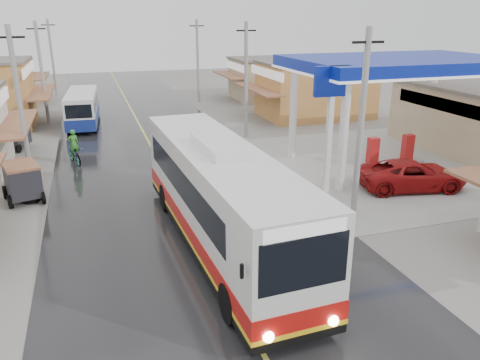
{
  "coord_description": "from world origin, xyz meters",
  "views": [
    {
      "loc": [
        -3.66,
        -16.62,
        8.42
      ],
      "look_at": [
        1.81,
        0.32,
        2.11
      ],
      "focal_mm": 35.0,
      "sensor_mm": 36.0,
      "label": 1
    }
  ],
  "objects_px": {
    "jeepney": "(411,175)",
    "cyclist": "(75,152)",
    "coach_bus": "(219,197)",
    "second_bus": "(83,108)",
    "tricycle_far": "(15,136)",
    "tricycle_near": "(22,180)",
    "tyre_stack": "(30,196)"
  },
  "relations": [
    {
      "from": "coach_bus",
      "to": "second_bus",
      "type": "xyz_separation_m",
      "value": [
        -4.83,
        23.3,
        -0.57
      ]
    },
    {
      "from": "jeepney",
      "to": "tyre_stack",
      "type": "distance_m",
      "value": 18.79
    },
    {
      "from": "coach_bus",
      "to": "second_bus",
      "type": "relative_size",
      "value": 1.65
    },
    {
      "from": "tricycle_near",
      "to": "tricycle_far",
      "type": "distance_m",
      "value": 10.07
    },
    {
      "from": "cyclist",
      "to": "tricycle_near",
      "type": "bearing_deg",
      "value": -130.34
    },
    {
      "from": "jeepney",
      "to": "second_bus",
      "type": "bearing_deg",
      "value": 49.27
    },
    {
      "from": "cyclist",
      "to": "tricycle_near",
      "type": "height_order",
      "value": "cyclist"
    },
    {
      "from": "tricycle_near",
      "to": "cyclist",
      "type": "bearing_deg",
      "value": 51.74
    },
    {
      "from": "second_bus",
      "to": "cyclist",
      "type": "xyz_separation_m",
      "value": [
        -0.58,
        -10.54,
        -0.74
      ]
    },
    {
      "from": "coach_bus",
      "to": "tyre_stack",
      "type": "relative_size",
      "value": 13.64
    },
    {
      "from": "second_bus",
      "to": "tyre_stack",
      "type": "height_order",
      "value": "second_bus"
    },
    {
      "from": "cyclist",
      "to": "tricycle_far",
      "type": "xyz_separation_m",
      "value": [
        -3.74,
        4.54,
        0.22
      ]
    },
    {
      "from": "tricycle_far",
      "to": "cyclist",
      "type": "bearing_deg",
      "value": -30.47
    },
    {
      "from": "second_bus",
      "to": "tyre_stack",
      "type": "distance_m",
      "value": 16.45
    },
    {
      "from": "tricycle_far",
      "to": "second_bus",
      "type": "bearing_deg",
      "value": 74.31
    },
    {
      "from": "jeepney",
      "to": "tyre_stack",
      "type": "xyz_separation_m",
      "value": [
        -18.33,
        4.11,
        -0.49
      ]
    },
    {
      "from": "coach_bus",
      "to": "cyclist",
      "type": "bearing_deg",
      "value": 110.33
    },
    {
      "from": "tricycle_near",
      "to": "tricycle_far",
      "type": "xyz_separation_m",
      "value": [
        -1.47,
        9.96,
        -0.12
      ]
    },
    {
      "from": "coach_bus",
      "to": "cyclist",
      "type": "xyz_separation_m",
      "value": [
        -5.41,
        12.76,
        -1.31
      ]
    },
    {
      "from": "coach_bus",
      "to": "cyclist",
      "type": "distance_m",
      "value": 13.92
    },
    {
      "from": "tricycle_far",
      "to": "tyre_stack",
      "type": "xyz_separation_m",
      "value": [
        1.74,
        -10.21,
        -0.66
      ]
    },
    {
      "from": "cyclist",
      "to": "tricycle_near",
      "type": "xyz_separation_m",
      "value": [
        -2.27,
        -5.42,
        0.34
      ]
    },
    {
      "from": "tricycle_far",
      "to": "jeepney",
      "type": "bearing_deg",
      "value": -15.41
    },
    {
      "from": "second_bus",
      "to": "tricycle_far",
      "type": "distance_m",
      "value": 7.41
    },
    {
      "from": "jeepney",
      "to": "cyclist",
      "type": "bearing_deg",
      "value": 70.59
    },
    {
      "from": "jeepney",
      "to": "coach_bus",
      "type": "bearing_deg",
      "value": 116.75
    },
    {
      "from": "jeepney",
      "to": "tricycle_far",
      "type": "distance_m",
      "value": 24.66
    },
    {
      "from": "coach_bus",
      "to": "jeepney",
      "type": "distance_m",
      "value": 11.39
    },
    {
      "from": "tyre_stack",
      "to": "jeepney",
      "type": "bearing_deg",
      "value": -12.63
    },
    {
      "from": "tricycle_near",
      "to": "tyre_stack",
      "type": "relative_size",
      "value": 2.53
    },
    {
      "from": "second_bus",
      "to": "jeepney",
      "type": "distance_m",
      "value": 25.71
    },
    {
      "from": "coach_bus",
      "to": "second_bus",
      "type": "distance_m",
      "value": 23.8
    }
  ]
}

